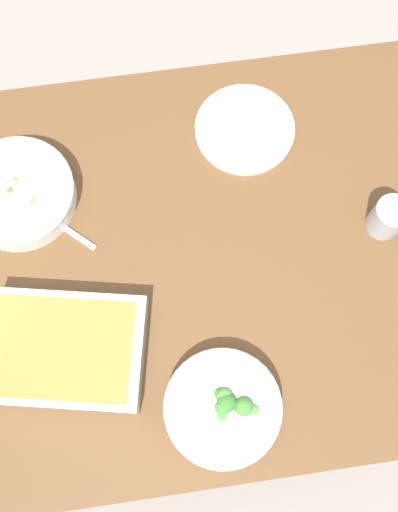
{
  "coord_description": "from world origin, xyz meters",
  "views": [
    {
      "loc": [
        0.05,
        0.34,
        1.92
      ],
      "look_at": [
        0.0,
        0.0,
        0.74
      ],
      "focal_mm": 41.59,
      "sensor_mm": 36.0,
      "label": 1
    }
  ],
  "objects_px": {
    "drink_cup": "(387,218)",
    "side_plate": "(245,129)",
    "baking_dish": "(65,350)",
    "broccoli_bowl": "(224,408)",
    "spoon_by_stew": "(52,219)",
    "stew_bowl": "(17,194)"
  },
  "relations": [
    {
      "from": "baking_dish",
      "to": "spoon_by_stew",
      "type": "xyz_separation_m",
      "value": [
        0.01,
        -0.28,
        -0.03
      ]
    },
    {
      "from": "drink_cup",
      "to": "side_plate",
      "type": "bearing_deg",
      "value": -45.94
    },
    {
      "from": "broccoli_bowl",
      "to": "spoon_by_stew",
      "type": "distance_m",
      "value": 0.53
    },
    {
      "from": "stew_bowl",
      "to": "baking_dish",
      "type": "bearing_deg",
      "value": 102.27
    },
    {
      "from": "stew_bowl",
      "to": "drink_cup",
      "type": "distance_m",
      "value": 0.77
    },
    {
      "from": "baking_dish",
      "to": "drink_cup",
      "type": "relative_size",
      "value": 3.98
    },
    {
      "from": "baking_dish",
      "to": "side_plate",
      "type": "bearing_deg",
      "value": -134.5
    },
    {
      "from": "drink_cup",
      "to": "side_plate",
      "type": "relative_size",
      "value": 0.39
    },
    {
      "from": "drink_cup",
      "to": "side_plate",
      "type": "height_order",
      "value": "drink_cup"
    },
    {
      "from": "broccoli_bowl",
      "to": "drink_cup",
      "type": "xyz_separation_m",
      "value": [
        -0.39,
        -0.32,
        0.01
      ]
    },
    {
      "from": "baking_dish",
      "to": "spoon_by_stew",
      "type": "height_order",
      "value": "baking_dish"
    },
    {
      "from": "drink_cup",
      "to": "spoon_by_stew",
      "type": "relative_size",
      "value": 0.6
    },
    {
      "from": "baking_dish",
      "to": "spoon_by_stew",
      "type": "distance_m",
      "value": 0.28
    },
    {
      "from": "stew_bowl",
      "to": "broccoli_bowl",
      "type": "xyz_separation_m",
      "value": [
        -0.36,
        0.49,
        -0.0
      ]
    },
    {
      "from": "side_plate",
      "to": "spoon_by_stew",
      "type": "xyz_separation_m",
      "value": [
        0.44,
        0.15,
        -0.0
      ]
    },
    {
      "from": "side_plate",
      "to": "baking_dish",
      "type": "bearing_deg",
      "value": 45.5
    },
    {
      "from": "side_plate",
      "to": "spoon_by_stew",
      "type": "distance_m",
      "value": 0.46
    },
    {
      "from": "broccoli_bowl",
      "to": "baking_dish",
      "type": "distance_m",
      "value": 0.32
    },
    {
      "from": "side_plate",
      "to": "broccoli_bowl",
      "type": "bearing_deg",
      "value": 76.69
    },
    {
      "from": "stew_bowl",
      "to": "drink_cup",
      "type": "height_order",
      "value": "drink_cup"
    },
    {
      "from": "baking_dish",
      "to": "side_plate",
      "type": "distance_m",
      "value": 0.61
    },
    {
      "from": "baking_dish",
      "to": "side_plate",
      "type": "relative_size",
      "value": 1.54
    }
  ]
}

